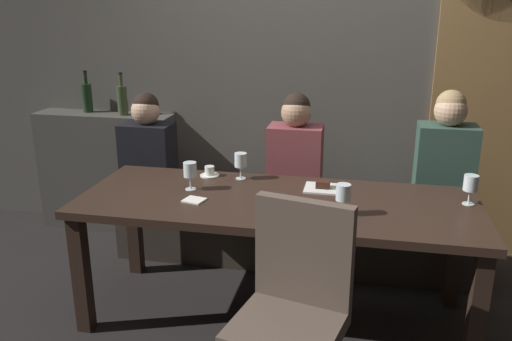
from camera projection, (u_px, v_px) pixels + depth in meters
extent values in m
plane|color=black|center=(275.00, 315.00, 3.15)|extent=(9.00, 9.00, 0.00)
cube|color=#4C4944|center=(306.00, 42.00, 3.84)|extent=(6.00, 0.12, 3.00)
cube|color=olive|center=(498.00, 113.00, 3.65)|extent=(0.90, 0.05, 2.10)
cube|color=#413E3A|center=(109.00, 171.00, 4.28)|extent=(1.10, 0.28, 0.95)
cube|color=black|center=(81.00, 274.00, 2.92)|extent=(0.08, 0.08, 0.69)
cube|color=black|center=(477.00, 317.00, 2.52)|extent=(0.08, 0.08, 0.69)
cube|color=black|center=(134.00, 224.00, 3.57)|extent=(0.08, 0.08, 0.69)
cube|color=black|center=(455.00, 252.00, 3.17)|extent=(0.08, 0.08, 0.69)
cube|color=#302119|center=(277.00, 203.00, 2.93)|extent=(2.20, 0.84, 0.04)
cube|color=#312A23|center=(292.00, 239.00, 3.75)|extent=(2.50, 0.40, 0.35)
cube|color=#473D33|center=(293.00, 210.00, 3.68)|extent=(2.50, 0.44, 0.10)
cube|color=brown|center=(287.00, 330.00, 2.23)|extent=(0.53, 0.53, 0.08)
cube|color=brown|center=(304.00, 251.00, 2.31)|extent=(0.44, 0.16, 0.48)
cube|color=black|center=(149.00, 159.00, 3.79)|extent=(0.36, 0.24, 0.52)
sphere|color=tan|center=(145.00, 111.00, 3.68)|extent=(0.20, 0.20, 0.20)
sphere|color=black|center=(146.00, 106.00, 3.68)|extent=(0.18, 0.18, 0.18)
cube|color=brown|center=(295.00, 165.00, 3.59)|extent=(0.36, 0.24, 0.55)
sphere|color=tan|center=(296.00, 112.00, 3.48)|extent=(0.20, 0.20, 0.20)
sphere|color=black|center=(297.00, 107.00, 3.48)|extent=(0.18, 0.18, 0.18)
cube|color=#2D473D|center=(444.00, 171.00, 3.38)|extent=(0.36, 0.24, 0.60)
sphere|color=tan|center=(451.00, 111.00, 3.26)|extent=(0.20, 0.20, 0.20)
sphere|color=#9E7F56|center=(451.00, 105.00, 3.26)|extent=(0.18, 0.18, 0.18)
cylinder|color=black|center=(87.00, 98.00, 4.16)|extent=(0.08, 0.08, 0.22)
cylinder|color=black|center=(85.00, 78.00, 4.11)|extent=(0.03, 0.03, 0.09)
cylinder|color=black|center=(85.00, 71.00, 4.09)|extent=(0.03, 0.03, 0.02)
cylinder|color=#384728|center=(122.00, 101.00, 4.05)|extent=(0.08, 0.08, 0.22)
cylinder|color=#384728|center=(121.00, 80.00, 4.00)|extent=(0.03, 0.03, 0.09)
cylinder|color=black|center=(120.00, 73.00, 3.98)|extent=(0.03, 0.03, 0.02)
cylinder|color=silver|center=(241.00, 178.00, 3.26)|extent=(0.06, 0.06, 0.00)
cylinder|color=silver|center=(241.00, 172.00, 3.25)|extent=(0.01, 0.01, 0.07)
cylinder|color=silver|center=(241.00, 160.00, 3.23)|extent=(0.08, 0.08, 0.08)
cylinder|color=silver|center=(191.00, 189.00, 3.08)|extent=(0.06, 0.06, 0.00)
cylinder|color=silver|center=(190.00, 183.00, 3.07)|extent=(0.01, 0.01, 0.07)
cylinder|color=silver|center=(190.00, 169.00, 3.04)|extent=(0.08, 0.08, 0.08)
cylinder|color=gold|center=(190.00, 172.00, 3.05)|extent=(0.07, 0.07, 0.05)
cylinder|color=silver|center=(342.00, 214.00, 2.71)|extent=(0.06, 0.06, 0.00)
cylinder|color=silver|center=(343.00, 207.00, 2.70)|extent=(0.01, 0.01, 0.07)
cylinder|color=silver|center=(343.00, 192.00, 2.68)|extent=(0.08, 0.08, 0.08)
cylinder|color=maroon|center=(343.00, 196.00, 2.68)|extent=(0.07, 0.07, 0.04)
cylinder|color=silver|center=(468.00, 204.00, 2.85)|extent=(0.06, 0.06, 0.00)
cylinder|color=silver|center=(469.00, 197.00, 2.84)|extent=(0.01, 0.01, 0.07)
cylinder|color=silver|center=(471.00, 183.00, 2.82)|extent=(0.08, 0.08, 0.08)
cylinder|color=maroon|center=(470.00, 188.00, 2.82)|extent=(0.07, 0.07, 0.02)
cylinder|color=white|center=(210.00, 175.00, 3.31)|extent=(0.12, 0.12, 0.01)
cylinder|color=white|center=(210.00, 170.00, 3.30)|extent=(0.06, 0.06, 0.06)
cylinder|color=brown|center=(209.00, 167.00, 3.30)|extent=(0.05, 0.05, 0.01)
cube|color=white|center=(321.00, 188.00, 3.08)|extent=(0.19, 0.19, 0.01)
cube|color=#381E14|center=(323.00, 184.00, 3.07)|extent=(0.08, 0.06, 0.04)
cube|color=silver|center=(345.00, 190.00, 3.06)|extent=(0.07, 0.17, 0.01)
cube|color=silver|center=(194.00, 200.00, 2.90)|extent=(0.13, 0.12, 0.01)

